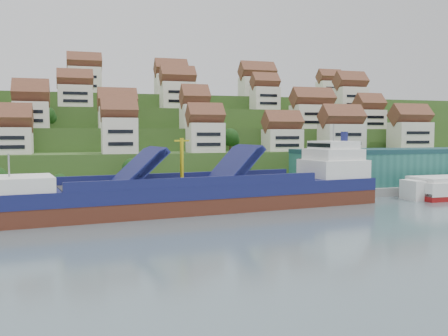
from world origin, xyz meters
name	(u,v)px	position (x,y,z in m)	size (l,w,h in m)	color
ground	(243,208)	(0.00, 0.00, 0.00)	(300.00, 300.00, 0.00)	slate
quay	(297,193)	(20.00, 15.00, 1.10)	(180.00, 14.00, 2.20)	gray
hillside	(161,147)	(0.00, 103.55, 10.66)	(260.00, 128.00, 31.00)	#2D4C1E
hillside_village	(183,109)	(0.04, 61.27, 24.57)	(161.19, 63.73, 29.67)	white
hillside_trees	(140,134)	(-16.65, 43.69, 16.31)	(130.80, 62.78, 31.26)	#1B4216
warehouse	(397,166)	(52.00, 17.00, 7.20)	(60.00, 15.00, 10.00)	#276A60
flagpole	(299,172)	(18.11, 10.00, 6.88)	(1.28, 0.16, 8.00)	gray
cargo_ship	(211,194)	(-7.43, -0.18, 3.49)	(84.52, 23.62, 18.60)	#532619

